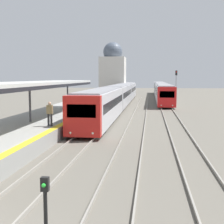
{
  "coord_description": "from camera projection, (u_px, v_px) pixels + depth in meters",
  "views": [
    {
      "loc": [
        4.51,
        -6.12,
        4.24
      ],
      "look_at": [
        1.67,
        16.82,
        1.67
      ],
      "focal_mm": 50.0,
      "sensor_mm": 36.0,
      "label": 1
    }
  ],
  "objects": [
    {
      "name": "platform_canopy",
      "position": [
        30.0,
        84.0,
        23.0
      ],
      "size": [
        4.0,
        26.58,
        2.97
      ],
      "color": "beige",
      "rests_on": "station_platform"
    },
    {
      "name": "person_on_platform",
      "position": [
        50.0,
        112.0,
        21.12
      ],
      "size": [
        0.4,
        0.22,
        1.66
      ],
      "color": "#2D2D33",
      "rests_on": "station_platform"
    },
    {
      "name": "train_near",
      "position": [
        119.0,
        95.0,
        44.65
      ],
      "size": [
        2.53,
        48.92,
        3.15
      ],
      "color": "red",
      "rests_on": "ground_plane"
    },
    {
      "name": "train_far",
      "position": [
        161.0,
        90.0,
        63.81
      ],
      "size": [
        2.5,
        46.19,
        3.1
      ],
      "color": "red",
      "rests_on": "ground_plane"
    },
    {
      "name": "signal_post_near",
      "position": [
        45.0,
        203.0,
        7.81
      ],
      "size": [
        0.2,
        0.22,
        1.77
      ],
      "color": "black",
      "rests_on": "ground_plane"
    },
    {
      "name": "signal_mast_far",
      "position": [
        176.0,
        84.0,
        45.69
      ],
      "size": [
        0.28,
        0.29,
        5.24
      ],
      "color": "gray",
      "rests_on": "ground_plane"
    },
    {
      "name": "distant_domed_building",
      "position": [
        113.0,
        72.0,
        64.45
      ],
      "size": [
        5.14,
        5.14,
        11.43
      ],
      "color": "silver",
      "rests_on": "ground_plane"
    }
  ]
}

